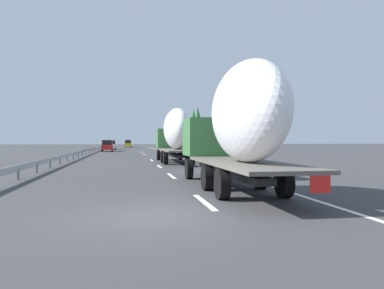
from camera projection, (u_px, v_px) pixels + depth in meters
name	position (u px, v px, depth m)	size (l,w,h in m)	color
ground_plane	(131.00, 155.00, 49.46)	(260.00, 260.00, 0.00)	#38383A
lane_stripe_0	(204.00, 202.00, 12.32)	(3.20, 0.20, 0.01)	white
lane_stripe_1	(171.00, 176.00, 21.24)	(3.20, 0.20, 0.01)	white
lane_stripe_2	(159.00, 166.00, 28.89)	(3.20, 0.20, 0.01)	white
lane_stripe_3	(152.00, 160.00, 37.50)	(3.20, 0.20, 0.01)	white
lane_stripe_4	(144.00, 155.00, 51.96)	(3.20, 0.20, 0.01)	white
lane_stripe_5	(144.00, 154.00, 53.92)	(3.20, 0.20, 0.01)	white
lane_stripe_6	(141.00, 152.00, 63.02)	(3.20, 0.20, 0.01)	white
edge_line_right	(169.00, 154.00, 55.32)	(110.00, 0.20, 0.01)	white
truck_lead	(175.00, 133.00, 33.65)	(12.80, 2.55, 4.69)	#387038
truck_trailing	(237.00, 123.00, 14.93)	(12.53, 2.55, 4.81)	#387038
car_white_van	(111.00, 145.00, 78.42)	(4.12, 1.84, 1.90)	white
car_red_compact	(107.00, 146.00, 66.28)	(4.58, 1.90, 1.96)	red
car_yellow_coupe	(128.00, 144.00, 101.68)	(4.78, 1.74, 2.00)	gold
road_sign	(177.00, 139.00, 55.70)	(0.10, 0.90, 3.05)	gray
tree_0	(198.00, 126.00, 58.36)	(2.88, 2.88, 7.05)	#472D19
tree_1	(200.00, 131.00, 71.34)	(3.11, 3.11, 5.80)	#472D19
tree_2	(196.00, 131.00, 72.52)	(2.65, 2.65, 6.04)	#472D19
tree_3	(194.00, 125.00, 61.35)	(2.57, 2.57, 6.83)	#472D19
tree_4	(184.00, 130.00, 92.57)	(2.61, 2.61, 7.38)	#472D19
guardrail_median	(86.00, 150.00, 51.38)	(94.00, 0.10, 0.76)	#9EA0A5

